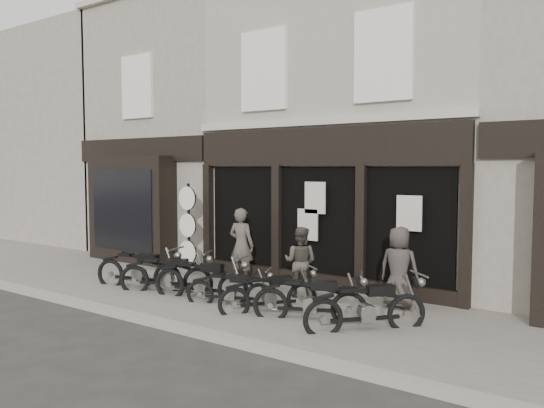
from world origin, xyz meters
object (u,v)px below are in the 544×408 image
Objects in this scene: motorcycle_6 at (367,312)px; man_right at (399,267)px; man_left at (241,245)px; motorcycle_2 at (202,284)px; motorcycle_3 at (231,293)px; motorcycle_5 at (311,304)px; motorcycle_1 at (167,278)px; man_centre at (300,262)px; advert_sign_post at (188,233)px; motorcycle_4 at (270,298)px; motorcycle_0 at (139,274)px.

man_right reaches higher than motorcycle_6.
motorcycle_6 is 4.57m from man_left.
man_right is (3.80, 1.71, 0.52)m from motorcycle_2.
motorcycle_2 is 0.84m from motorcycle_3.
man_right is at bearing 173.92° from man_left.
motorcycle_6 is (1.14, 0.02, 0.02)m from motorcycle_5.
motorcycle_2 is at bearing 22.74° from man_right.
motorcycle_2 is at bearing 155.78° from motorcycle_3.
motorcycle_2 is (1.08, -0.01, 0.01)m from motorcycle_1.
advert_sign_post reaches higher than man_centre.
man_centre is (1.67, 1.36, 0.46)m from motorcycle_2.
motorcycle_2 is 1.45× the size of man_centre.
motorcycle_1 is at bearing 128.85° from motorcycle_4.
man_left is at bearing 125.97° from motorcycle_5.
motorcycle_5 is at bearing 57.19° from man_right.
man_left is 1.19× the size of man_centre.
motorcycle_4 reaches higher than motorcycle_3.
man_right is at bearing 45.47° from motorcycle_6.
motorcycle_0 reaches higher than motorcycle_1.
advert_sign_post is at bearing 136.31° from motorcycle_5.
motorcycle_6 is at bearing 136.61° from man_centre.
man_left is at bearing 34.01° from motorcycle_0.
man_right reaches higher than motorcycle_3.
motorcycle_5 is at bearing 144.56° from man_left.
motorcycle_1 is 1.13× the size of motorcycle_6.
man_right is (1.04, 1.71, 0.54)m from motorcycle_5.
motorcycle_0 is 1.25× the size of motorcycle_6.
motorcycle_0 is at bearing 129.88° from motorcycle_4.
motorcycle_1 is at bearing -9.05° from motorcycle_0.
advert_sign_post is at bearing 80.04° from motorcycle_0.
man_centre is 0.61× the size of advert_sign_post.
motorcycle_2 and motorcycle_6 have the same top height.
advert_sign_post reaches higher than motorcycle_1.
man_left is at bearing 100.14° from motorcycle_3.
motorcycle_3 is 1.71m from man_centre.
advert_sign_post is (-3.72, 0.35, 0.34)m from man_centre.
man_left is 0.73× the size of advert_sign_post.
motorcycle_1 is at bearing 17.78° from man_right.
motorcycle_4 is at bearing 38.64° from man_right.
motorcycle_6 is (4.97, 0.01, 0.01)m from motorcycle_1.
motorcycle_5 is at bearing -21.18° from motorcycle_3.
motorcycle_3 is 1.93m from motorcycle_5.
motorcycle_3 is at bearing 46.92° from man_centre.
motorcycle_5 is 3.57m from man_left.
motorcycle_3 is 3.06m from motorcycle_6.
man_left is (-4.18, 1.74, 0.61)m from motorcycle_6.
motorcycle_3 is 3.49m from advert_sign_post.
man_centre is at bearing 7.73° from man_right.
motorcycle_3 is 0.96× the size of motorcycle_6.
motorcycle_5 is 1.14m from motorcycle_6.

